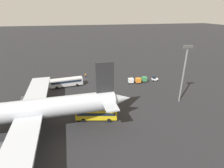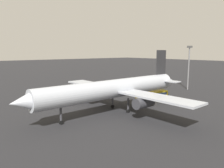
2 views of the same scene
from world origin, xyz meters
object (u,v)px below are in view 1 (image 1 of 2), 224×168
(shuttle_bus_far, at_px, (96,113))
(cargo_cart_white, at_px, (131,81))
(baggage_tug, at_px, (154,79))
(shuttle_bus_near, at_px, (66,82))
(worker_person, at_px, (85,75))
(airplane, at_px, (23,111))
(cargo_cart_green, at_px, (144,79))
(cargo_cart_orange, at_px, (138,80))

(shuttle_bus_far, xyz_separation_m, cargo_cart_white, (-16.48, -21.22, -0.63))
(baggage_tug, relative_size, cargo_cart_white, 1.24)
(shuttle_bus_near, xyz_separation_m, worker_person, (-7.67, -8.19, -0.97))
(shuttle_bus_near, relative_size, cargo_cart_white, 5.84)
(shuttle_bus_near, distance_m, worker_person, 11.26)
(baggage_tug, distance_m, worker_person, 28.74)
(airplane, relative_size, worker_person, 29.13)
(worker_person, bearing_deg, shuttle_bus_far, 90.28)
(shuttle_bus_near, relative_size, cargo_cart_green, 5.84)
(cargo_cart_orange, bearing_deg, shuttle_bus_far, 47.15)
(shuttle_bus_near, distance_m, cargo_cart_green, 30.11)
(airplane, height_order, cargo_cart_white, airplane)
(baggage_tug, bearing_deg, shuttle_bus_far, 47.07)
(shuttle_bus_far, distance_m, cargo_cart_green, 30.95)
(baggage_tug, bearing_deg, cargo_cart_green, 10.45)
(shuttle_bus_near, relative_size, baggage_tug, 4.71)
(worker_person, distance_m, cargo_cart_orange, 22.49)
(worker_person, bearing_deg, shuttle_bus_near, 46.85)
(cargo_cart_green, distance_m, cargo_cart_orange, 2.94)
(shuttle_bus_near, distance_m, cargo_cart_orange, 27.34)
(cargo_cart_green, bearing_deg, cargo_cart_white, 3.59)
(shuttle_bus_far, distance_m, cargo_cart_orange, 28.43)
(airplane, xyz_separation_m, cargo_cart_green, (-38.59, -23.63, -4.68))
(airplane, height_order, cargo_cart_green, airplane)
(cargo_cart_orange, bearing_deg, baggage_tug, -172.68)
(baggage_tug, bearing_deg, airplane, 36.80)
(airplane, relative_size, cargo_cart_orange, 24.60)
(cargo_cart_green, relative_size, cargo_cart_orange, 1.00)
(cargo_cart_green, height_order, cargo_cart_orange, same)
(baggage_tug, bearing_deg, cargo_cart_orange, 15.17)
(shuttle_bus_near, bearing_deg, cargo_cart_green, 169.25)
(cargo_cart_white, bearing_deg, shuttle_bus_far, 52.17)
(shuttle_bus_far, relative_size, cargo_cart_orange, 5.27)
(airplane, relative_size, shuttle_bus_far, 4.67)
(baggage_tug, distance_m, cargo_cart_green, 4.51)
(airplane, xyz_separation_m, cargo_cart_white, (-32.89, -23.28, -4.68))
(airplane, xyz_separation_m, baggage_tug, (-43.09, -23.84, -4.93))
(baggage_tug, height_order, cargo_cart_white, baggage_tug)
(shuttle_bus_near, height_order, baggage_tug, shuttle_bus_near)
(cargo_cart_orange, bearing_deg, cargo_cart_green, -165.44)
(airplane, distance_m, worker_person, 38.13)
(cargo_cart_orange, bearing_deg, airplane, 32.64)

